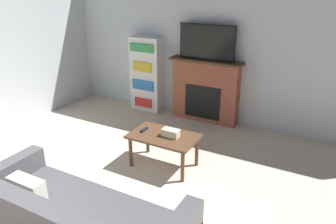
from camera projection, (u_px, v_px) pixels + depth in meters
wall_back at (218, 43)px, 5.39m from camera, size 6.63×0.06×2.70m
fireplace at (205, 91)px, 5.64m from camera, size 1.26×0.28×1.09m
tv at (207, 42)px, 5.31m from camera, size 0.96×0.03×0.58m
coffee_table at (164, 140)px, 4.28m from camera, size 0.89×0.55×0.45m
tissue_box at (171, 133)px, 4.20m from camera, size 0.22×0.12×0.10m
remote_control at (144, 130)px, 4.38m from camera, size 0.04×0.15×0.02m
bookshelf at (146, 74)px, 6.09m from camera, size 0.60×0.29×1.37m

